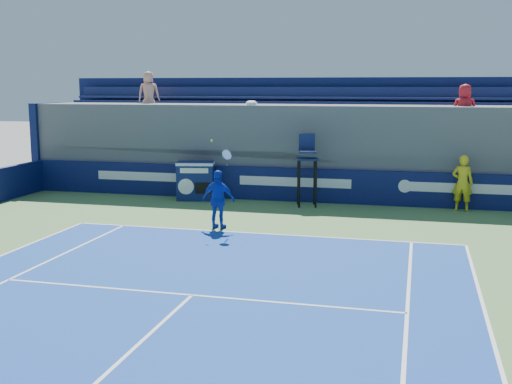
% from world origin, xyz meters
% --- Properties ---
extents(ball_person, '(0.74, 0.55, 1.85)m').
position_xyz_m(ball_person, '(5.63, 16.70, 0.94)').
color(ball_person, yellow).
rests_on(ball_person, apron).
extents(back_hoarding, '(20.40, 0.21, 1.20)m').
position_xyz_m(back_hoarding, '(0.00, 17.10, 0.60)').
color(back_hoarding, '#0C1346').
rests_on(back_hoarding, ground).
extents(match_clock, '(1.43, 0.96, 1.40)m').
position_xyz_m(match_clock, '(-3.50, 16.51, 0.74)').
color(match_clock, '#101C53').
rests_on(match_clock, ground).
extents(umpire_chair, '(0.85, 0.85, 2.48)m').
position_xyz_m(umpire_chair, '(0.56, 16.34, 1.53)').
color(umpire_chair, black).
rests_on(umpire_chair, ground).
extents(tennis_player, '(1.04, 0.56, 2.57)m').
position_xyz_m(tennis_player, '(-1.29, 12.22, 0.87)').
color(tennis_player, '#1533B0').
rests_on(tennis_player, apron).
extents(stadium_seating, '(21.00, 4.05, 4.65)m').
position_xyz_m(stadium_seating, '(-0.01, 19.15, 1.84)').
color(stadium_seating, '#56565C').
rests_on(stadium_seating, ground).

